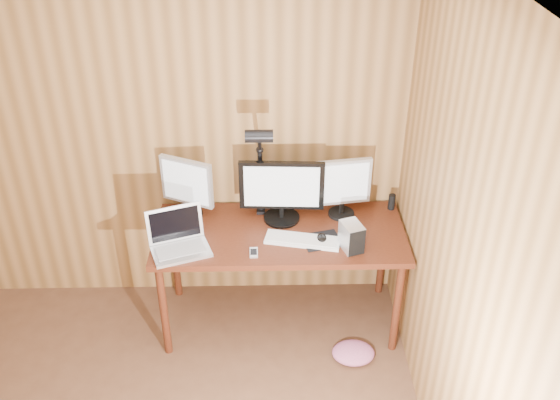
{
  "coord_description": "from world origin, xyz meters",
  "views": [
    {
      "loc": [
        0.86,
        -1.64,
        3.04
      ],
      "look_at": [
        0.93,
        1.58,
        1.02
      ],
      "focal_mm": 40.0,
      "sensor_mm": 36.0,
      "label": 1
    }
  ],
  "objects_px": {
    "phone": "(254,253)",
    "desk_lamp": "(260,159)",
    "monitor_center": "(282,190)",
    "laptop": "(178,239)",
    "mouse": "(322,238)",
    "hard_drive": "(352,237)",
    "monitor_left": "(187,186)",
    "speaker": "(392,202)",
    "monitor_right": "(343,186)",
    "desk": "(280,240)",
    "keyboard": "(302,240)"
  },
  "relations": [
    {
      "from": "phone",
      "to": "desk_lamp",
      "type": "xyz_separation_m",
      "value": [
        0.04,
        0.37,
        0.45
      ]
    },
    {
      "from": "monitor_center",
      "to": "phone",
      "type": "bearing_deg",
      "value": -112.77
    },
    {
      "from": "laptop",
      "to": "mouse",
      "type": "height_order",
      "value": "laptop"
    },
    {
      "from": "hard_drive",
      "to": "monitor_left",
      "type": "bearing_deg",
      "value": 140.2
    },
    {
      "from": "hard_drive",
      "to": "phone",
      "type": "xyz_separation_m",
      "value": [
        -0.6,
        -0.04,
        -0.08
      ]
    },
    {
      "from": "laptop",
      "to": "speaker",
      "type": "bearing_deg",
      "value": -3.17
    },
    {
      "from": "mouse",
      "to": "desk_lamp",
      "type": "bearing_deg",
      "value": 127.35
    },
    {
      "from": "monitor_left",
      "to": "phone",
      "type": "xyz_separation_m",
      "value": [
        0.43,
        -0.43,
        -0.22
      ]
    },
    {
      "from": "laptop",
      "to": "desk_lamp",
      "type": "bearing_deg",
      "value": 10.73
    },
    {
      "from": "monitor_right",
      "to": "desk_lamp",
      "type": "relative_size",
      "value": 0.56
    },
    {
      "from": "desk",
      "to": "monitor_center",
      "type": "xyz_separation_m",
      "value": [
        0.01,
        0.07,
        0.34
      ]
    },
    {
      "from": "hard_drive",
      "to": "mouse",
      "type": "bearing_deg",
      "value": 135.59
    },
    {
      "from": "desk",
      "to": "laptop",
      "type": "relative_size",
      "value": 3.87
    },
    {
      "from": "desk",
      "to": "speaker",
      "type": "distance_m",
      "value": 0.8
    },
    {
      "from": "desk",
      "to": "hard_drive",
      "type": "height_order",
      "value": "hard_drive"
    },
    {
      "from": "desk",
      "to": "monitor_right",
      "type": "distance_m",
      "value": 0.55
    },
    {
      "from": "mouse",
      "to": "hard_drive",
      "type": "distance_m",
      "value": 0.2
    },
    {
      "from": "phone",
      "to": "monitor_left",
      "type": "bearing_deg",
      "value": 133.63
    },
    {
      "from": "monitor_left",
      "to": "laptop",
      "type": "xyz_separation_m",
      "value": [
        -0.03,
        -0.36,
        -0.16
      ]
    },
    {
      "from": "monitor_right",
      "to": "desk_lamp",
      "type": "xyz_separation_m",
      "value": [
        -0.54,
        -0.05,
        0.23
      ]
    },
    {
      "from": "desk",
      "to": "keyboard",
      "type": "height_order",
      "value": "keyboard"
    },
    {
      "from": "monitor_left",
      "to": "mouse",
      "type": "xyz_separation_m",
      "value": [
        0.86,
        -0.31,
        -0.2
      ]
    },
    {
      "from": "monitor_left",
      "to": "mouse",
      "type": "relative_size",
      "value": 3.96
    },
    {
      "from": "keyboard",
      "to": "mouse",
      "type": "distance_m",
      "value": 0.12
    },
    {
      "from": "keyboard",
      "to": "hard_drive",
      "type": "relative_size",
      "value": 2.62
    },
    {
      "from": "monitor_center",
      "to": "keyboard",
      "type": "bearing_deg",
      "value": -61.15
    },
    {
      "from": "monitor_center",
      "to": "keyboard",
      "type": "xyz_separation_m",
      "value": [
        0.12,
        -0.26,
        -0.21
      ]
    },
    {
      "from": "hard_drive",
      "to": "monitor_right",
      "type": "bearing_deg",
      "value": 74.19
    },
    {
      "from": "keyboard",
      "to": "desk_lamp",
      "type": "distance_m",
      "value": 0.57
    },
    {
      "from": "desk",
      "to": "hard_drive",
      "type": "xyz_separation_m",
      "value": [
        0.43,
        -0.26,
        0.21
      ]
    },
    {
      "from": "hard_drive",
      "to": "desk_lamp",
      "type": "xyz_separation_m",
      "value": [
        -0.56,
        0.33,
        0.37
      ]
    },
    {
      "from": "desk_lamp",
      "to": "keyboard",
      "type": "bearing_deg",
      "value": -39.76
    },
    {
      "from": "keyboard",
      "to": "mouse",
      "type": "bearing_deg",
      "value": 14.94
    },
    {
      "from": "monitor_center",
      "to": "speaker",
      "type": "distance_m",
      "value": 0.77
    },
    {
      "from": "keyboard",
      "to": "mouse",
      "type": "relative_size",
      "value": 4.62
    },
    {
      "from": "desk",
      "to": "mouse",
      "type": "height_order",
      "value": "mouse"
    },
    {
      "from": "mouse",
      "to": "speaker",
      "type": "xyz_separation_m",
      "value": [
        0.5,
        0.36,
        0.03
      ]
    },
    {
      "from": "phone",
      "to": "desk_lamp",
      "type": "distance_m",
      "value": 0.58
    },
    {
      "from": "hard_drive",
      "to": "speaker",
      "type": "relative_size",
      "value": 1.69
    },
    {
      "from": "mouse",
      "to": "phone",
      "type": "height_order",
      "value": "mouse"
    },
    {
      "from": "monitor_left",
      "to": "desk",
      "type": "bearing_deg",
      "value": 12.33
    },
    {
      "from": "monitor_left",
      "to": "desk_lamp",
      "type": "distance_m",
      "value": 0.53
    },
    {
      "from": "desk",
      "to": "mouse",
      "type": "bearing_deg",
      "value": -34.24
    },
    {
      "from": "keyboard",
      "to": "speaker",
      "type": "height_order",
      "value": "speaker"
    },
    {
      "from": "laptop",
      "to": "desk_lamp",
      "type": "distance_m",
      "value": 0.7
    },
    {
      "from": "mouse",
      "to": "speaker",
      "type": "height_order",
      "value": "speaker"
    },
    {
      "from": "keyboard",
      "to": "desk",
      "type": "bearing_deg",
      "value": 139.18
    },
    {
      "from": "hard_drive",
      "to": "desk",
      "type": "bearing_deg",
      "value": 130.18
    },
    {
      "from": "desk_lamp",
      "to": "desk",
      "type": "bearing_deg",
      "value": -24.92
    },
    {
      "from": "speaker",
      "to": "monitor_right",
      "type": "bearing_deg",
      "value": -168.55
    }
  ]
}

